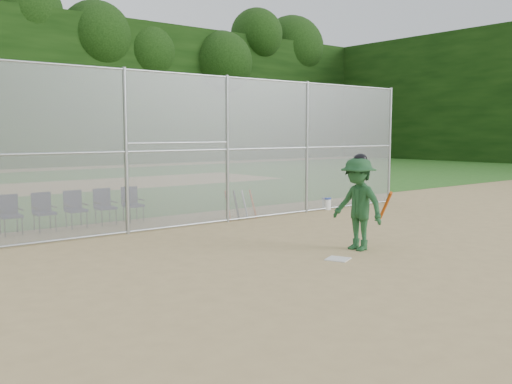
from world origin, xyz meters
TOP-DOWN VIEW (x-y plane):
  - ground at (0.00, 0.00)m, footprint 100.00×100.00m
  - grass_strip at (0.00, 18.00)m, footprint 100.00×100.00m
  - dirt_patch_far at (0.00, 18.00)m, footprint 24.00×24.00m
  - backstop_fence at (0.00, 5.00)m, footprint 16.09×0.09m
  - treeline at (0.00, 20.00)m, footprint 81.00×60.00m
  - home_plate at (-0.08, -0.15)m, footprint 0.55×0.55m
  - batter_at_plate at (0.92, 0.23)m, footprint 0.96×1.32m
  - water_cooler at (4.95, 5.06)m, footprint 0.30×0.30m
  - spare_bats at (1.59, 5.18)m, footprint 0.96×0.38m
  - chair_2 at (-4.25, 6.65)m, footprint 0.54×0.52m
  - chair_3 at (-3.44, 6.65)m, footprint 0.54×0.52m
  - chair_4 at (-2.63, 6.65)m, footprint 0.54×0.52m
  - chair_5 at (-1.82, 6.65)m, footprint 0.54×0.52m
  - chair_6 at (-1.02, 6.65)m, footprint 0.54×0.52m

SIDE VIEW (x-z plane):
  - ground at x=0.00m, z-range 0.00..0.00m
  - grass_strip at x=0.00m, z-range 0.01..0.01m
  - dirt_patch_far at x=0.00m, z-range 0.01..0.01m
  - home_plate at x=-0.08m, z-range 0.00..0.02m
  - water_cooler at x=4.95m, z-range 0.00..0.38m
  - spare_bats at x=1.59m, z-range -0.01..0.83m
  - chair_2 at x=-4.25m, z-range 0.00..0.96m
  - chair_3 at x=-3.44m, z-range 0.00..0.96m
  - chair_4 at x=-2.63m, z-range 0.00..0.96m
  - chair_5 at x=-1.82m, z-range 0.00..0.96m
  - chair_6 at x=-1.02m, z-range 0.00..0.96m
  - batter_at_plate at x=0.92m, z-range -0.03..2.00m
  - backstop_fence at x=0.00m, z-range 0.07..4.07m
  - treeline at x=0.00m, z-range 0.00..11.00m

